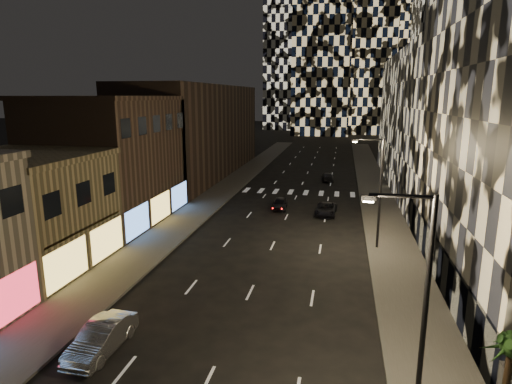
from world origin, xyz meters
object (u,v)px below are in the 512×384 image
at_px(car_dark_oncoming, 328,177).
at_px(car_silver_parked, 101,338).
at_px(car_dark_rightlane, 326,209).
at_px(car_dark_midlane, 280,204).
at_px(streetlight_near, 419,298).
at_px(streetlight_far, 378,185).
at_px(palm_tree, 511,355).

bearing_deg(car_dark_oncoming, car_silver_parked, 74.46).
bearing_deg(car_silver_parked, car_dark_rightlane, 72.29).
xyz_separation_m(car_dark_oncoming, car_dark_rightlane, (0.50, -19.09, 0.03)).
bearing_deg(car_dark_midlane, car_silver_parked, -102.88).
height_order(streetlight_near, car_dark_rightlane, streetlight_near).
height_order(streetlight_far, palm_tree, streetlight_far).
bearing_deg(car_silver_parked, streetlight_near, -6.70).
height_order(streetlight_far, car_dark_rightlane, streetlight_far).
relative_size(car_silver_parked, car_dark_rightlane, 1.01).
relative_size(streetlight_far, palm_tree, 2.16).
distance_m(car_dark_oncoming, palm_tree, 49.52).
distance_m(car_dark_midlane, car_dark_oncoming, 18.31).
distance_m(car_dark_oncoming, car_dark_rightlane, 19.09).
xyz_separation_m(streetlight_near, palm_tree, (3.15, -0.14, -1.76)).
bearing_deg(car_dark_rightlane, car_dark_oncoming, 94.10).
xyz_separation_m(streetlight_near, streetlight_far, (0.00, 20.00, 0.00)).
xyz_separation_m(car_dark_rightlane, palm_tree, (7.50, -29.69, 2.96)).
bearing_deg(car_dark_oncoming, palm_tree, 95.09).
distance_m(streetlight_near, car_dark_rightlane, 30.25).
distance_m(car_silver_parked, car_dark_oncoming, 47.40).
relative_size(car_silver_parked, car_dark_midlane, 1.19).
bearing_deg(car_dark_midlane, car_dark_rightlane, -18.59).
height_order(streetlight_far, car_silver_parked, streetlight_far).
height_order(streetlight_near, car_silver_parked, streetlight_near).
bearing_deg(palm_tree, car_silver_parked, 172.44).
relative_size(car_dark_oncoming, car_dark_rightlane, 0.92).
height_order(car_dark_oncoming, palm_tree, palm_tree).
bearing_deg(streetlight_far, car_dark_oncoming, 99.62).
bearing_deg(car_dark_rightlane, car_dark_midlane, 167.67).
distance_m(car_dark_midlane, palm_tree, 33.66).
height_order(streetlight_far, car_dark_midlane, streetlight_far).
bearing_deg(car_dark_midlane, streetlight_far, -52.69).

